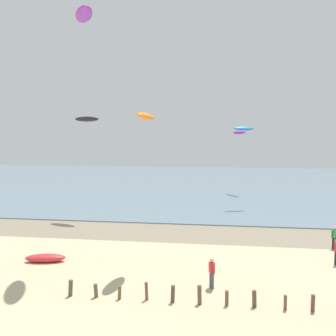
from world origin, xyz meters
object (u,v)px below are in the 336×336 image
at_px(kite_aloft_1, 84,14).
at_px(kite_aloft_0, 240,132).
at_px(grounded_kite, 45,258).
at_px(kite_aloft_4, 146,116).
at_px(kite_aloft_3, 244,128).
at_px(person_nearest_camera, 335,237).
at_px(person_mid_beach, 212,272).
at_px(kite_aloft_5, 87,119).

bearing_deg(kite_aloft_1, kite_aloft_0, 137.20).
relative_size(grounded_kite, kite_aloft_4, 0.97).
bearing_deg(kite_aloft_3, person_nearest_camera, 90.23).
bearing_deg(person_nearest_camera, kite_aloft_3, 110.00).
xyz_separation_m(person_nearest_camera, grounded_kite, (-20.09, -6.02, -0.65)).
bearing_deg(person_mid_beach, person_nearest_camera, 45.18).
bearing_deg(kite_aloft_4, person_mid_beach, 58.61).
height_order(kite_aloft_0, kite_aloft_3, kite_aloft_3).
distance_m(kite_aloft_1, kite_aloft_3, 25.30).
relative_size(kite_aloft_0, kite_aloft_4, 1.11).
bearing_deg(person_nearest_camera, kite_aloft_1, -164.42).
xyz_separation_m(grounded_kite, kite_aloft_5, (-2.16, 14.15, 9.95)).
height_order(grounded_kite, kite_aloft_5, kite_aloft_5).
relative_size(person_nearest_camera, kite_aloft_3, 0.69).
bearing_deg(kite_aloft_4, kite_aloft_5, -142.53).
relative_size(grounded_kite, kite_aloft_1, 0.79).
xyz_separation_m(grounded_kite, kite_aloft_4, (6.87, 0.23, 9.41)).
relative_size(person_nearest_camera, kite_aloft_5, 0.58).
bearing_deg(kite_aloft_1, person_mid_beach, 41.23).
distance_m(kite_aloft_3, kite_aloft_5, 18.29).
bearing_deg(kite_aloft_5, grounded_kite, -62.18).
bearing_deg(kite_aloft_5, kite_aloft_3, 46.54).
bearing_deg(kite_aloft_1, kite_aloft_4, 54.43).
bearing_deg(person_mid_beach, grounded_kite, 165.46).
height_order(kite_aloft_3, kite_aloft_5, kite_aloft_5).
distance_m(kite_aloft_3, kite_aloft_4, 23.46).
bearing_deg(kite_aloft_3, kite_aloft_0, -109.66).
xyz_separation_m(grounded_kite, kite_aloft_1, (2.58, 1.14, 16.16)).
distance_m(person_nearest_camera, grounded_kite, 20.98).
relative_size(kite_aloft_4, kite_aloft_5, 0.93).
relative_size(kite_aloft_1, kite_aloft_4, 1.23).
height_order(person_nearest_camera, kite_aloft_1, kite_aloft_1).
xyz_separation_m(person_nearest_camera, kite_aloft_3, (-6.02, 16.54, 8.48)).
bearing_deg(kite_aloft_3, grounded_kite, 38.28).
bearing_deg(grounded_kite, person_mid_beach, -25.62).
distance_m(grounded_kite, kite_aloft_1, 16.40).
height_order(grounded_kite, kite_aloft_4, kite_aloft_4).
bearing_deg(grounded_kite, kite_aloft_4, -9.14).
bearing_deg(person_mid_beach, kite_aloft_3, 83.62).
bearing_deg(kite_aloft_4, kite_aloft_0, 172.56).
relative_size(grounded_kite, kite_aloft_0, 0.87).
bearing_deg(person_nearest_camera, grounded_kite, -163.32).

